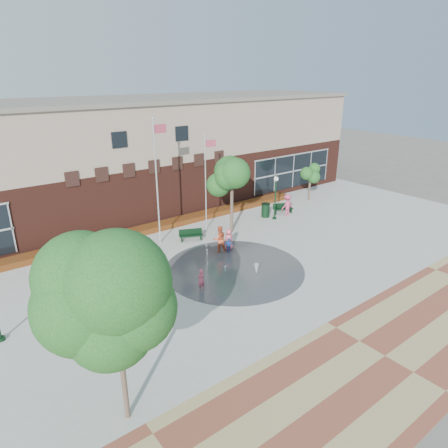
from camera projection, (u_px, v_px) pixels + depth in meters
ground at (269, 289)px, 21.80m from camera, size 120.00×120.00×0.00m
plaza_concrete at (224, 263)px, 24.76m from camera, size 46.00×18.00×0.01m
paver_band at (385, 356)px, 16.61m from camera, size 46.00×6.00×0.01m
splash_pad at (234, 269)px, 24.02m from camera, size 8.40×8.40×0.01m
library_building at (125, 156)px, 33.11m from camera, size 44.40×10.40×9.20m
flower_bed at (163, 228)px, 30.39m from camera, size 26.00×1.20×0.40m
flagpole_left at (157, 176)px, 26.12m from camera, size 1.00×0.16×8.50m
flagpole_right at (206, 178)px, 28.66m from camera, size 0.85×0.28×7.10m
lamp_right at (275, 193)px, 31.46m from camera, size 0.37×0.37×3.53m
bench_left at (90, 252)px, 25.60m from camera, size 1.70×0.66×0.83m
bench_mid at (191, 237)px, 28.00m from camera, size 1.68×1.09×0.83m
bench_right at (283, 210)px, 33.49m from camera, size 1.72×1.09×0.84m
trash_can at (265, 210)px, 32.51m from camera, size 0.71×0.71×1.16m
tree_big_left at (115, 296)px, 11.99m from camera, size 4.17×4.17×6.66m
tree_mid at (232, 179)px, 28.33m from camera, size 3.26×3.26×5.50m
tree_small_right at (311, 173)px, 36.17m from camera, size 2.09×2.09×3.58m
water_jet_a at (256, 274)px, 23.39m from camera, size 0.32×0.32×0.63m
water_jet_b at (225, 273)px, 23.53m from camera, size 0.19×0.19×0.43m
child_splash at (201, 280)px, 21.50m from camera, size 0.49×0.36×1.25m
adult_red at (219, 239)px, 26.01m from camera, size 1.07×0.96×1.82m
adult_pink at (229, 239)px, 26.45m from camera, size 0.71×0.47×1.45m
child_blue at (229, 246)px, 26.04m from camera, size 0.61×0.57×1.01m
person_bench at (287, 205)px, 32.75m from camera, size 1.20×0.73×1.81m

